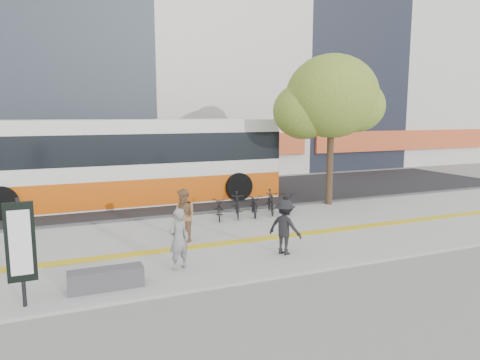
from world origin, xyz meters
name	(u,v)px	position (x,y,z in m)	size (l,w,h in m)	color
ground	(202,260)	(0.00, 0.00, 0.00)	(120.00, 120.00, 0.00)	slate
sidewalk	(186,244)	(0.00, 1.50, 0.04)	(40.00, 7.00, 0.08)	gray
tactile_strip	(191,247)	(0.00, 1.00, 0.09)	(40.00, 0.45, 0.01)	gold
street	(140,200)	(0.00, 9.00, 0.03)	(40.00, 8.00, 0.06)	black
curb	(160,218)	(0.00, 5.00, 0.07)	(40.00, 0.25, 0.14)	#3D3D40
bench	(106,279)	(-2.60, -1.20, 0.30)	(1.60, 0.45, 0.45)	#3D3D40
signboard	(20,244)	(-4.20, -1.51, 1.37)	(0.55, 0.10, 2.20)	black
street_tree	(330,98)	(7.18, 4.82, 4.51)	(4.40, 3.80, 6.31)	#382719
bus	(125,164)	(-0.67, 8.50, 1.74)	(13.44, 3.19, 3.58)	silver
bicycle_row	(254,204)	(3.38, 4.00, 0.51)	(3.83, 1.67, 0.92)	black
seated_woman	(178,239)	(-0.80, -0.61, 0.85)	(0.56, 0.37, 1.53)	black
pedestrian_tan	(184,216)	(-0.02, 1.64, 0.88)	(0.77, 0.60, 1.59)	#8A6142
pedestrian_dark	(285,227)	(2.19, -0.56, 0.83)	(0.97, 0.56, 1.51)	black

